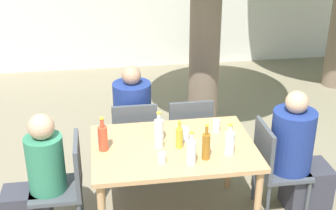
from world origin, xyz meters
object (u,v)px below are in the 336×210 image
at_px(person_seated_0, 37,184).
at_px(drinking_glass_2, 159,142).
at_px(water_bottle_1, 191,152).
at_px(water_bottle_4, 159,129).
at_px(patio_chair_2, 134,136).
at_px(drinking_glass_1, 185,134).
at_px(dining_table_front, 173,154).
at_px(oil_cruet_0, 179,137).
at_px(drinking_glass_3, 162,158).
at_px(person_seated_1, 298,158).
at_px(water_bottle_3, 230,142).
at_px(patio_chair_1, 274,164).
at_px(soda_bottle_5, 103,137).
at_px(patio_chair_3, 189,132).
at_px(patio_chair_0, 66,181).
at_px(person_seated_2, 132,123).
at_px(amber_bottle_2, 206,146).
at_px(drinking_glass_0, 216,126).

relative_size(person_seated_0, drinking_glass_2, 10.93).
bearing_deg(water_bottle_1, water_bottle_4, 114.72).
relative_size(patio_chair_2, drinking_glass_1, 8.00).
height_order(dining_table_front, drinking_glass_1, drinking_glass_1).
height_order(person_seated_0, oil_cruet_0, person_seated_0).
bearing_deg(drinking_glass_3, person_seated_1, 11.18).
distance_m(person_seated_1, water_bottle_3, 0.82).
height_order(dining_table_front, drinking_glass_3, drinking_glass_3).
distance_m(person_seated_0, drinking_glass_3, 1.11).
height_order(patio_chair_2, drinking_glass_3, patio_chair_2).
height_order(patio_chair_1, water_bottle_3, water_bottle_3).
height_order(person_seated_0, water_bottle_4, person_seated_0).
bearing_deg(patio_chair_1, soda_bottle_5, 89.15).
bearing_deg(water_bottle_3, patio_chair_3, 99.52).
relative_size(patio_chair_0, drinking_glass_2, 8.54).
relative_size(dining_table_front, oil_cruet_0, 5.56).
bearing_deg(patio_chair_2, water_bottle_1, 109.78).
bearing_deg(dining_table_front, patio_chair_1, 0.00).
bearing_deg(person_seated_2, patio_chair_3, 157.85).
relative_size(dining_table_front, patio_chair_2, 1.55).
bearing_deg(water_bottle_3, patio_chair_0, 171.47).
relative_size(patio_chair_1, water_bottle_3, 3.26).
height_order(water_bottle_1, drinking_glass_1, water_bottle_1).
bearing_deg(drinking_glass_3, patio_chair_0, 162.19).
relative_size(patio_chair_0, amber_bottle_2, 2.89).
height_order(oil_cruet_0, amber_bottle_2, amber_bottle_2).
relative_size(patio_chair_0, person_seated_1, 0.74).
bearing_deg(drinking_glass_0, water_bottle_4, -171.65).
distance_m(dining_table_front, drinking_glass_1, 0.21).
bearing_deg(patio_chair_3, oil_cruet_0, 72.74).
distance_m(dining_table_front, amber_bottle_2, 0.39).
distance_m(patio_chair_0, water_bottle_1, 1.14).
height_order(patio_chair_3, water_bottle_3, water_bottle_3).
relative_size(patio_chair_3, soda_bottle_5, 2.98).
xyz_separation_m(dining_table_front, person_seated_1, (1.16, -0.00, -0.14)).
relative_size(patio_chair_2, water_bottle_4, 3.33).
bearing_deg(dining_table_front, amber_bottle_2, -47.84).
distance_m(water_bottle_1, drinking_glass_2, 0.38).
relative_size(patio_chair_2, drinking_glass_2, 8.54).
bearing_deg(patio_chair_2, drinking_glass_2, 102.13).
bearing_deg(patio_chair_1, patio_chair_2, 59.23).
xyz_separation_m(patio_chair_2, drinking_glass_3, (0.14, -0.98, 0.31)).
height_order(person_seated_0, drinking_glass_0, person_seated_0).
relative_size(oil_cruet_0, drinking_glass_1, 2.24).
relative_size(patio_chair_3, drinking_glass_1, 8.00).
height_order(soda_bottle_5, drinking_glass_2, soda_bottle_5).
bearing_deg(patio_chair_3, drinking_glass_0, 105.85).
bearing_deg(water_bottle_4, person_seated_2, 101.74).
bearing_deg(amber_bottle_2, water_bottle_3, 12.08).
bearing_deg(dining_table_front, person_seated_1, -0.00).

